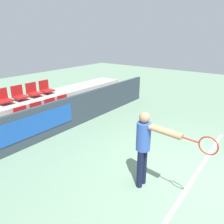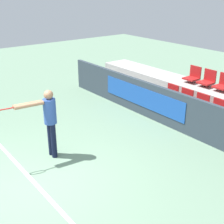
% 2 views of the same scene
% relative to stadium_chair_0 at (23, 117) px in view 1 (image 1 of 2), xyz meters
% --- Properties ---
extents(ground_plane, '(30.00, 30.00, 0.00)m').
position_rel_stadium_chair_0_xyz_m(ground_plane, '(0.86, -5.09, -0.64)').
color(ground_plane, slate).
extents(court_baseline, '(5.91, 0.08, 0.01)m').
position_rel_stadium_chair_0_xyz_m(court_baseline, '(0.86, -5.09, -0.63)').
color(court_baseline, white).
rests_on(court_baseline, ground).
extents(barrier_wall, '(10.07, 0.14, 1.10)m').
position_rel_stadium_chair_0_xyz_m(barrier_wall, '(0.83, -0.74, -0.08)').
color(barrier_wall, '#2D3842').
rests_on(barrier_wall, ground).
extents(bleacher_tier_front, '(9.67, 1.05, 0.43)m').
position_rel_stadium_chair_0_xyz_m(bleacher_tier_front, '(0.86, -0.13, -0.42)').
color(bleacher_tier_front, '#9E9E99').
rests_on(bleacher_tier_front, ground).
extents(bleacher_tier_middle, '(9.67, 1.05, 0.86)m').
position_rel_stadium_chair_0_xyz_m(bleacher_tier_middle, '(0.86, 0.92, -0.21)').
color(bleacher_tier_middle, '#9E9E99').
rests_on(bleacher_tier_middle, ground).
extents(stadium_chair_0, '(0.43, 0.44, 0.52)m').
position_rel_stadium_chair_0_xyz_m(stadium_chair_0, '(0.00, 0.00, 0.00)').
color(stadium_chair_0, '#333333').
rests_on(stadium_chair_0, bleacher_tier_front).
extents(stadium_chair_1, '(0.43, 0.44, 0.52)m').
position_rel_stadium_chair_0_xyz_m(stadium_chair_1, '(0.57, 0.00, 0.00)').
color(stadium_chair_1, '#333333').
rests_on(stadium_chair_1, bleacher_tier_front).
extents(stadium_chair_2, '(0.43, 0.44, 0.52)m').
position_rel_stadium_chair_0_xyz_m(stadium_chair_2, '(1.15, 0.00, 0.00)').
color(stadium_chair_2, '#333333').
rests_on(stadium_chair_2, bleacher_tier_front).
extents(stadium_chair_3, '(0.43, 0.44, 0.52)m').
position_rel_stadium_chair_0_xyz_m(stadium_chair_3, '(1.72, 0.00, 0.00)').
color(stadium_chair_3, '#333333').
rests_on(stadium_chair_3, bleacher_tier_front).
extents(stadium_chair_4, '(0.43, 0.44, 0.52)m').
position_rel_stadium_chair_0_xyz_m(stadium_chair_4, '(0.00, 1.05, 0.43)').
color(stadium_chair_4, '#333333').
rests_on(stadium_chair_4, bleacher_tier_middle).
extents(stadium_chair_5, '(0.43, 0.44, 0.52)m').
position_rel_stadium_chair_0_xyz_m(stadium_chair_5, '(0.57, 1.05, 0.43)').
color(stadium_chair_5, '#333333').
rests_on(stadium_chair_5, bleacher_tier_middle).
extents(stadium_chair_6, '(0.43, 0.44, 0.52)m').
position_rel_stadium_chair_0_xyz_m(stadium_chair_6, '(1.15, 1.05, 0.43)').
color(stadium_chair_6, '#333333').
rests_on(stadium_chair_6, bleacher_tier_middle).
extents(stadium_chair_7, '(0.43, 0.44, 0.52)m').
position_rel_stadium_chair_0_xyz_m(stadium_chair_7, '(1.72, 1.05, 0.43)').
color(stadium_chair_7, '#333333').
rests_on(stadium_chair_7, bleacher_tier_middle).
extents(tennis_player, '(0.32, 1.55, 1.68)m').
position_rel_stadium_chair_0_xyz_m(tennis_player, '(0.10, -4.31, 0.39)').
color(tennis_player, black).
rests_on(tennis_player, ground).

